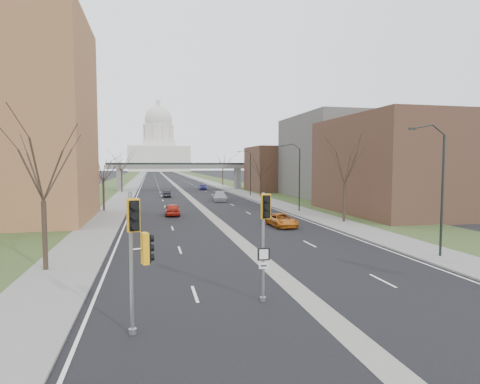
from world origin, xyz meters
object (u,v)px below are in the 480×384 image
object	(u,v)px
signal_pole_left	(138,242)
car_right_near	(282,220)
car_left_near	(173,209)
car_right_mid	(220,196)
signal_pole_median	(265,227)
car_right_far	(203,187)
car_left_far	(167,194)

from	to	relation	value
signal_pole_left	car_right_near	world-z (taller)	signal_pole_left
signal_pole_left	car_right_near	distance (m)	26.53
car_right_near	car_left_near	bearing A→B (deg)	130.12
signal_pole_left	car_left_near	xyz separation A→B (m)	(3.03, 33.93, -2.71)
car_right_near	car_right_mid	size ratio (longest dim) A/B	0.87
signal_pole_median	car_right_near	xyz separation A→B (m)	(7.74, 20.65, -2.80)
car_right_near	car_right_mid	world-z (taller)	car_right_mid
car_left_near	car_right_far	size ratio (longest dim) A/B	1.07
signal_pole_left	signal_pole_median	world-z (taller)	signal_pole_left
car_right_near	signal_pole_median	bearing A→B (deg)	-112.90
car_right_far	car_right_near	bearing A→B (deg)	-85.73
signal_pole_median	signal_pole_left	bearing A→B (deg)	-154.88
signal_pole_left	car_left_far	size ratio (longest dim) A/B	1.35
signal_pole_left	car_right_far	bearing A→B (deg)	66.60
car_left_far	car_left_near	bearing A→B (deg)	87.76
signal_pole_left	car_right_mid	xyz separation A→B (m)	(11.76, 51.05, -2.66)
signal_pole_median	car_right_mid	size ratio (longest dim) A/B	0.91
signal_pole_median	car_left_near	xyz separation A→B (m)	(-2.36, 31.70, -2.72)
car_left_far	car_right_far	size ratio (longest dim) A/B	0.96
signal_pole_median	car_right_near	bearing A→B (deg)	72.14
signal_pole_median	car_right_far	bearing A→B (deg)	87.36
car_left_near	car_right_far	xyz separation A→B (m)	(9.70, 46.75, -0.05)
signal_pole_left	car_right_mid	bearing A→B (deg)	62.59
signal_pole_median	car_left_near	size ratio (longest dim) A/B	1.15
car_left_far	signal_pole_left	bearing A→B (deg)	85.31
signal_pole_median	car_right_near	size ratio (longest dim) A/B	1.05
car_left_near	car_right_far	bearing A→B (deg)	-99.23
car_right_mid	signal_pole_median	bearing A→B (deg)	-90.26
car_left_far	car_right_near	xyz separation A→B (m)	(9.78, -38.13, 0.02)
signal_pole_left	car_left_near	bearing A→B (deg)	70.46
car_left_far	car_right_mid	size ratio (longest dim) A/B	0.72
car_left_near	car_left_far	size ratio (longest dim) A/B	1.11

